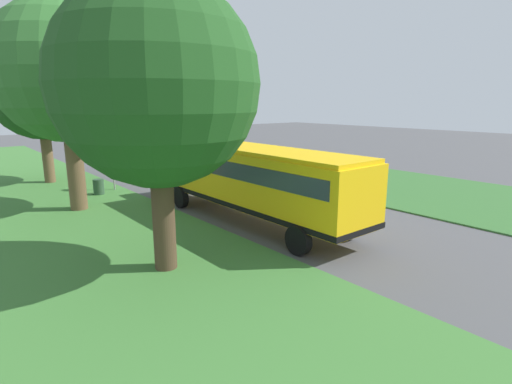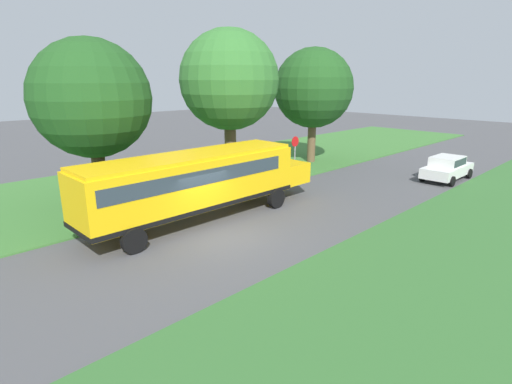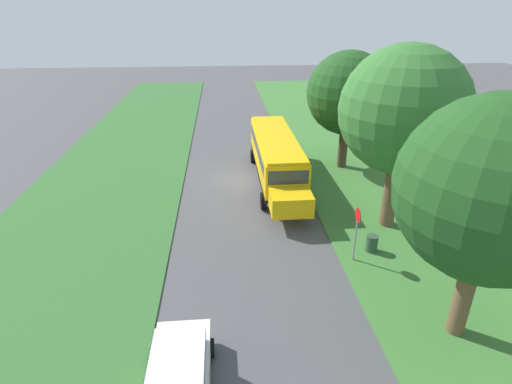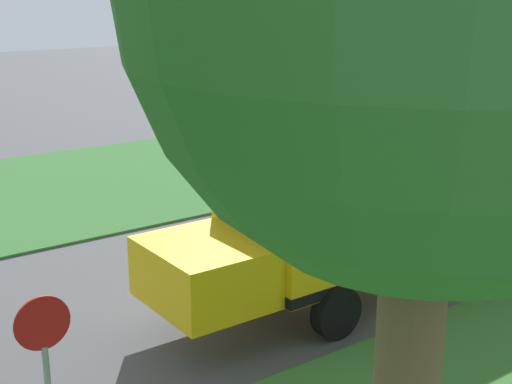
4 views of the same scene
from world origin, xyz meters
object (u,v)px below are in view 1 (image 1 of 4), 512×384
car_white_nearest (175,154)px  oak_tree_roadside_mid (68,70)px  stop_sign (112,161)px  school_bus (252,177)px  oak_tree_beside_bus (161,89)px  oak_tree_far_end (42,88)px  trash_bin (99,188)px

car_white_nearest → oak_tree_roadside_mid: 15.00m
car_white_nearest → stop_sign: bearing=-138.8°
school_bus → oak_tree_roadside_mid: 9.35m
car_white_nearest → oak_tree_beside_bus: size_ratio=0.53×
oak_tree_far_end → trash_bin: 7.65m
oak_tree_far_end → stop_sign: bearing=-65.1°
school_bus → oak_tree_roadside_mid: size_ratio=1.32×
car_white_nearest → stop_sign: stop_sign is taller
oak_tree_roadside_mid → stop_sign: bearing=48.7°
school_bus → car_white_nearest: school_bus is taller
school_bus → stop_sign: bearing=103.8°
car_white_nearest → oak_tree_beside_bus: 21.60m
school_bus → stop_sign: (-2.36, 9.61, -0.19)m
stop_sign → trash_bin: (-1.10, -0.66, -1.29)m
oak_tree_far_end → trash_bin: oak_tree_far_end is taller
school_bus → car_white_nearest: size_ratio=2.82×
trash_bin → car_white_nearest: bearing=40.1°
oak_tree_beside_bus → oak_tree_far_end: (0.60, 16.74, 0.49)m
oak_tree_beside_bus → car_white_nearest: bearing=61.2°
oak_tree_far_end → trash_bin: size_ratio=9.61×
trash_bin → stop_sign: bearing=31.1°
school_bus → stop_sign: size_ratio=4.53×
stop_sign → trash_bin: bearing=-148.9°
oak_tree_roadside_mid → oak_tree_far_end: bearing=85.9°
oak_tree_beside_bus → trash_bin: (1.69, 11.38, -4.85)m
stop_sign → car_white_nearest: bearing=41.2°
oak_tree_roadside_mid → oak_tree_far_end: 7.87m
oak_tree_beside_bus → oak_tree_far_end: bearing=88.0°
trash_bin → oak_tree_roadside_mid: bearing=-123.9°
car_white_nearest → stop_sign: size_ratio=1.61×
trash_bin → oak_tree_beside_bus: bearing=-98.4°
oak_tree_beside_bus → stop_sign: oak_tree_beside_bus is taller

